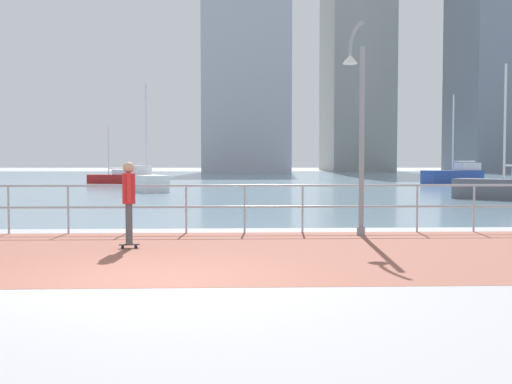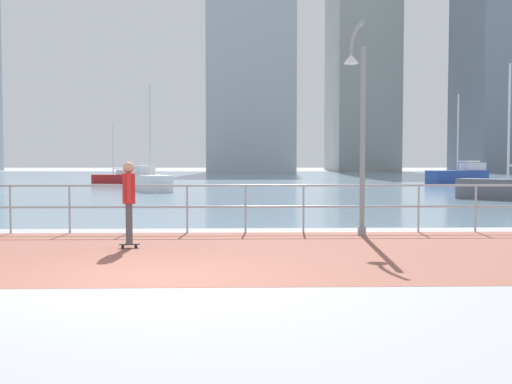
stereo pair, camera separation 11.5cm
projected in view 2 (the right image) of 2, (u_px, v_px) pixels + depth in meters
name	position (u px, v px, depth m)	size (l,w,h in m)	color
ground	(223.00, 183.00, 48.96)	(220.00, 220.00, 0.00)	#9E9EA3
brick_paving	(173.00, 253.00, 11.69)	(28.00, 6.51, 0.01)	#935647
harbor_water	(225.00, 179.00, 59.87)	(180.00, 88.00, 0.00)	#6B899E
waterfront_railing	(187.00, 200.00, 14.90)	(25.25, 0.06, 1.17)	#9EADB7
lamppost	(359.00, 118.00, 14.49)	(0.46, 0.79, 4.95)	gray
skateboarder	(129.00, 197.00, 12.24)	(0.41, 0.56, 1.71)	black
sailboat_gray	(150.00, 181.00, 35.57)	(2.98, 4.51, 6.09)	white
sailboat_yellow	(459.00, 175.00, 46.64)	(4.98, 3.06, 6.70)	#284799
sailboat_red	(115.00, 178.00, 47.99)	(3.30, 1.55, 4.45)	#B21E1E
sailboat_ivory	(511.00, 187.00, 27.44)	(3.95, 3.97, 6.01)	#595960
tower_steel	(250.00, 82.00, 92.05)	(12.61, 12.52, 28.35)	#A3A8B2
tower_concrete	(361.00, 39.00, 109.30)	(10.40, 17.64, 47.96)	#939993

